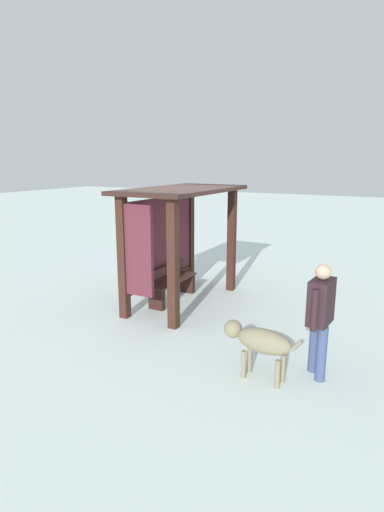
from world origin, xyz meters
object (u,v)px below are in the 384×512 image
object	(u,v)px
bench_left_inside	(172,284)
person_walking	(320,312)
bus_shelter	(172,225)
dog	(259,341)

from	to	relation	value
bench_left_inside	person_walking	world-z (taller)	person_walking
person_walking	bench_left_inside	bearing A→B (deg)	62.42
bus_shelter	dog	bearing A→B (deg)	-128.97
person_walking	dog	xyz separation A→B (m)	(-0.46, 0.70, -0.40)
bench_left_inside	person_walking	distance (m)	3.96
bench_left_inside	bus_shelter	bearing A→B (deg)	-138.37
bus_shelter	bench_left_inside	xyz separation A→B (m)	(0.10, 0.09, -1.31)
bus_shelter	person_walking	distance (m)	3.86
bus_shelter	dog	world-z (taller)	bus_shelter
person_walking	dog	bearing A→B (deg)	123.54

